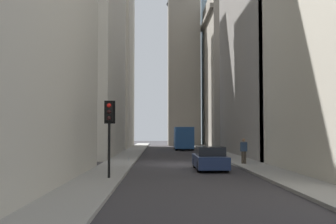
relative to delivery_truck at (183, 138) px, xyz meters
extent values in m
plane|color=#302D30|center=(-21.98, 1.40, -1.46)|extent=(135.00, 135.00, 0.00)
cube|color=gray|center=(-21.98, 5.90, -1.39)|extent=(90.00, 2.20, 0.14)
cube|color=gray|center=(-21.98, -3.10, -1.39)|extent=(90.00, 2.20, 0.14)
cube|color=gray|center=(-12.78, -9.20, 13.21)|extent=(19.55, 10.00, 29.34)
cube|color=gray|center=(8.46, -9.20, 9.58)|extent=(13.14, 10.00, 22.08)
cube|color=gray|center=(8.46, -3.95, 17.68)|extent=(13.14, 0.50, 0.60)
cube|color=#A8A091|center=(7.08, 12.00, 15.05)|extent=(12.08, 10.00, 33.02)
cube|color=gray|center=(15.20, -1.01, 10.30)|extent=(5.18, 5.18, 23.51)
cube|color=#285699|center=(-0.91, 0.00, 0.08)|extent=(4.60, 2.25, 2.60)
cube|color=#38383D|center=(2.29, 0.00, -0.27)|extent=(1.90, 2.25, 1.90)
cube|color=black|center=(2.29, 0.00, 0.33)|extent=(1.92, 2.09, 0.64)
cylinder|color=black|center=(2.29, -0.98, -1.02)|extent=(0.88, 0.28, 0.88)
cylinder|color=black|center=(2.29, 0.99, -1.02)|extent=(0.88, 0.28, 0.88)
cylinder|color=black|center=(-2.31, -0.98, -1.02)|extent=(0.88, 0.28, 0.88)
cylinder|color=black|center=(-2.31, 0.99, -1.02)|extent=(0.88, 0.28, 0.88)
cube|color=navy|center=(-26.04, 0.00, -0.93)|extent=(4.30, 1.78, 0.70)
cube|color=black|center=(-26.24, 0.00, -0.31)|extent=(2.10, 1.58, 0.54)
cylinder|color=black|center=(-24.69, -0.78, -1.14)|extent=(0.64, 0.22, 0.64)
cylinder|color=black|center=(-24.69, 0.78, -1.14)|extent=(0.64, 0.22, 0.64)
cylinder|color=black|center=(-27.39, -0.78, -1.14)|extent=(0.64, 0.22, 0.64)
cylinder|color=black|center=(-27.39, 0.78, -1.14)|extent=(0.64, 0.22, 0.64)
cylinder|color=black|center=(-31.08, 5.42, 0.01)|extent=(0.12, 0.12, 2.65)
cube|color=black|center=(-31.08, 5.42, 1.78)|extent=(0.28, 0.32, 0.90)
cube|color=black|center=(-30.93, 5.42, 1.78)|extent=(0.03, 0.52, 1.10)
sphere|color=red|center=(-31.24, 5.42, 2.08)|extent=(0.20, 0.20, 0.20)
sphere|color=black|center=(-31.24, 5.42, 1.78)|extent=(0.20, 0.20, 0.20)
sphere|color=black|center=(-31.24, 5.42, 1.48)|extent=(0.20, 0.20, 0.20)
cylinder|color=#473D33|center=(-23.08, -2.78, -0.91)|extent=(0.16, 0.16, 0.82)
cylinder|color=#473D33|center=(-23.08, -2.61, -0.91)|extent=(0.16, 0.16, 0.82)
cube|color=navy|center=(-23.08, -2.69, -0.19)|extent=(0.26, 0.44, 0.61)
sphere|color=#936B4C|center=(-23.08, -2.69, 0.27)|extent=(0.22, 0.22, 0.22)
cylinder|color=#999EA3|center=(-20.43, 5.29, -1.22)|extent=(0.07, 0.07, 0.20)
cylinder|color=#999EA3|center=(-20.43, 5.29, -1.08)|extent=(0.03, 0.03, 0.07)
camera|label=1|loc=(-49.89, 3.06, 0.87)|focal=42.38mm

